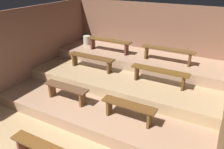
% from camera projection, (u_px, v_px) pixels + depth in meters
% --- Properties ---
extents(ground, '(5.79, 5.85, 0.08)m').
position_uv_depth(ground, '(108.00, 108.00, 5.50)').
color(ground, '#A4855C').
extents(wall_back, '(5.79, 0.06, 2.22)m').
position_uv_depth(wall_back, '(147.00, 39.00, 7.05)').
color(wall_back, brown).
rests_on(wall_back, ground).
extents(wall_left, '(0.06, 5.85, 2.22)m').
position_uv_depth(wall_left, '(29.00, 49.00, 6.11)').
color(wall_left, brown).
rests_on(wall_left, ground).
extents(platform_lower, '(4.99, 3.74, 0.26)m').
position_uv_depth(platform_lower, '(120.00, 91.00, 5.95)').
color(platform_lower, '#9F795D').
rests_on(platform_lower, ground).
extents(platform_middle, '(4.99, 2.59, 0.26)m').
position_uv_depth(platform_middle, '(129.00, 74.00, 6.30)').
color(platform_middle, tan).
rests_on(platform_middle, platform_lower).
extents(platform_upper, '(4.99, 1.38, 0.26)m').
position_uv_depth(platform_upper, '(138.00, 59.00, 6.67)').
color(platform_upper, tan).
rests_on(platform_upper, platform_middle).
extents(bench_lower_left, '(1.14, 0.25, 0.38)m').
position_uv_depth(bench_lower_left, '(66.00, 90.00, 5.15)').
color(bench_lower_left, brown).
rests_on(bench_lower_left, platform_lower).
extents(bench_lower_right, '(1.14, 0.25, 0.38)m').
position_uv_depth(bench_lower_right, '(129.00, 108.00, 4.45)').
color(bench_lower_right, brown).
rests_on(bench_lower_right, platform_lower).
extents(bench_middle_left, '(1.41, 0.25, 0.38)m').
position_uv_depth(bench_middle_left, '(91.00, 59.00, 6.20)').
color(bench_middle_left, '#573619').
rests_on(bench_middle_left, platform_middle).
extents(bench_middle_right, '(1.41, 0.25, 0.38)m').
position_uv_depth(bench_middle_right, '(160.00, 73.00, 5.34)').
color(bench_middle_right, brown).
rests_on(bench_middle_right, platform_middle).
extents(bench_upper_left, '(1.43, 0.25, 0.38)m').
position_uv_depth(bench_upper_left, '(109.00, 42.00, 6.76)').
color(bench_upper_left, brown).
rests_on(bench_upper_left, platform_upper).
extents(bench_upper_right, '(1.43, 0.25, 0.38)m').
position_uv_depth(bench_upper_right, '(168.00, 52.00, 5.98)').
color(bench_upper_right, brown).
rests_on(bench_upper_right, platform_upper).
extents(pail_upper, '(0.24, 0.24, 0.30)m').
position_uv_depth(pail_upper, '(87.00, 40.00, 7.51)').
color(pail_upper, '#B2A899').
rests_on(pail_upper, platform_upper).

